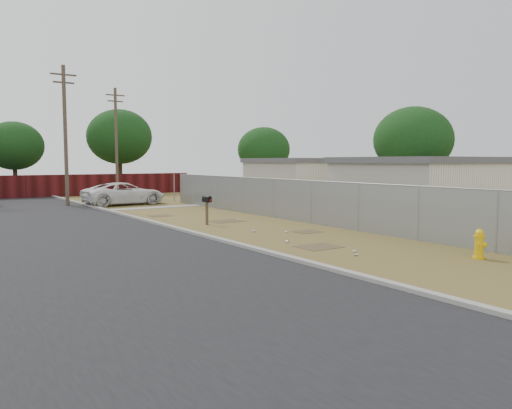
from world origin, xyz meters
TOP-DOWN VIEW (x-y plane):
  - ground at (0.00, 0.00)m, footprint 120.00×120.00m
  - street at (-6.76, 8.05)m, footprint 15.10×60.00m
  - chainlink_fence at (3.12, 1.03)m, footprint 0.10×27.06m
  - privacy_fence at (-6.00, 25.00)m, footprint 30.00×0.12m
  - utility_poles at (-3.67, 20.67)m, footprint 12.60×8.24m
  - houses at (9.70, 3.13)m, footprint 9.30×17.24m
  - horizon_trees at (0.84, 23.56)m, footprint 33.32×31.94m
  - fire_hydrant at (1.81, -9.23)m, footprint 0.46×0.46m
  - mailbox at (-1.11, 2.37)m, footprint 0.23×0.58m
  - pickup_truck at (-0.66, 14.70)m, footprint 5.53×2.84m
  - scattered_litter at (-0.33, -2.76)m, footprint 2.19×9.94m

SIDE VIEW (x-z plane):
  - ground at x=0.00m, z-range 0.00..0.00m
  - street at x=-6.76m, z-range -0.04..0.08m
  - scattered_litter at x=-0.33m, z-range 0.01..0.08m
  - fire_hydrant at x=1.81m, z-range -0.03..0.90m
  - pickup_truck at x=-0.66m, z-range 0.00..1.49m
  - chainlink_fence at x=3.12m, z-range -0.21..1.81m
  - privacy_fence at x=-6.00m, z-range 0.00..1.80m
  - mailbox at x=-1.11m, z-range 0.39..1.72m
  - houses at x=9.70m, z-range 0.01..3.11m
  - horizon_trees at x=0.84m, z-range 0.74..8.52m
  - utility_poles at x=-3.67m, z-range 0.19..9.19m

